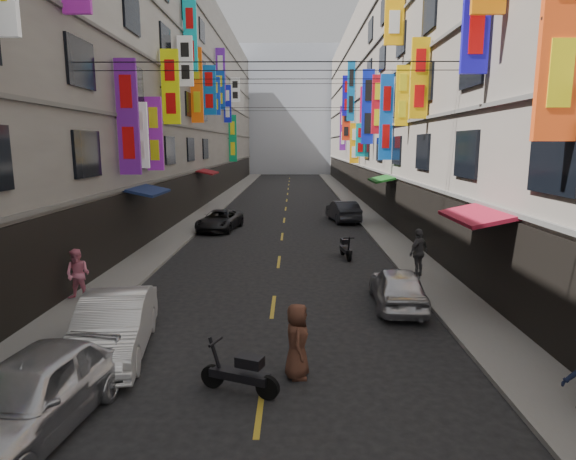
{
  "coord_description": "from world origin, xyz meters",
  "views": [
    {
      "loc": [
        0.66,
        3.2,
        5.14
      ],
      "look_at": [
        0.56,
        11.32,
        3.7
      ],
      "focal_mm": 30.0,
      "sensor_mm": 36.0,
      "label": 1
    }
  ],
  "objects_px": {
    "pedestrian_lfar": "(78,274)",
    "car_right_mid": "(398,287)",
    "car_left_near": "(32,394)",
    "car_left_far": "(220,220)",
    "car_left_mid": "(114,326)",
    "pedestrian_rfar": "(418,252)",
    "pedestrian_crossing": "(297,341)",
    "car_right_far": "(343,211)",
    "scooter_far_right": "(346,249)",
    "scooter_crossing": "(241,374)"
  },
  "relations": [
    {
      "from": "pedestrian_lfar",
      "to": "car_right_mid",
      "type": "bearing_deg",
      "value": 5.51
    },
    {
      "from": "car_left_near",
      "to": "car_left_far",
      "type": "height_order",
      "value": "car_left_near"
    },
    {
      "from": "car_left_near",
      "to": "car_right_mid",
      "type": "relative_size",
      "value": 1.15
    },
    {
      "from": "car_left_mid",
      "to": "car_left_near",
      "type": "bearing_deg",
      "value": -102.96
    },
    {
      "from": "car_left_near",
      "to": "car_right_mid",
      "type": "height_order",
      "value": "car_left_near"
    },
    {
      "from": "car_left_mid",
      "to": "pedestrian_rfar",
      "type": "relative_size",
      "value": 2.4
    },
    {
      "from": "car_left_far",
      "to": "pedestrian_crossing",
      "type": "distance_m",
      "value": 19.32
    },
    {
      "from": "pedestrian_lfar",
      "to": "pedestrian_crossing",
      "type": "xyz_separation_m",
      "value": [
        7.14,
        -5.07,
        -0.11
      ]
    },
    {
      "from": "car_right_mid",
      "to": "car_right_far",
      "type": "height_order",
      "value": "car_right_far"
    },
    {
      "from": "scooter_far_right",
      "to": "pedestrian_lfar",
      "type": "distance_m",
      "value": 11.46
    },
    {
      "from": "car_left_far",
      "to": "pedestrian_rfar",
      "type": "relative_size",
      "value": 2.35
    },
    {
      "from": "pedestrian_rfar",
      "to": "car_left_far",
      "type": "bearing_deg",
      "value": -91.73
    },
    {
      "from": "pedestrian_crossing",
      "to": "car_left_far",
      "type": "bearing_deg",
      "value": 12.21
    },
    {
      "from": "car_left_near",
      "to": "car_right_far",
      "type": "relative_size",
      "value": 1.02
    },
    {
      "from": "car_left_near",
      "to": "pedestrian_lfar",
      "type": "xyz_separation_m",
      "value": [
        -2.4,
        7.26,
        0.21
      ]
    },
    {
      "from": "car_left_near",
      "to": "scooter_far_right",
      "type": "bearing_deg",
      "value": 70.23
    },
    {
      "from": "pedestrian_crossing",
      "to": "scooter_far_right",
      "type": "bearing_deg",
      "value": -12.83
    },
    {
      "from": "scooter_crossing",
      "to": "car_left_far",
      "type": "distance_m",
      "value": 19.8
    },
    {
      "from": "scooter_far_right",
      "to": "car_left_mid",
      "type": "bearing_deg",
      "value": 49.69
    },
    {
      "from": "car_left_near",
      "to": "pedestrian_rfar",
      "type": "relative_size",
      "value": 2.36
    },
    {
      "from": "car_right_far",
      "to": "pedestrian_crossing",
      "type": "relative_size",
      "value": 2.52
    },
    {
      "from": "car_right_mid",
      "to": "car_right_far",
      "type": "distance_m",
      "value": 17.45
    },
    {
      "from": "car_right_far",
      "to": "scooter_far_right",
      "type": "bearing_deg",
      "value": 76.32
    },
    {
      "from": "car_left_mid",
      "to": "car_right_mid",
      "type": "distance_m",
      "value": 8.6
    },
    {
      "from": "scooter_crossing",
      "to": "car_left_far",
      "type": "bearing_deg",
      "value": 31.35
    },
    {
      "from": "scooter_crossing",
      "to": "car_left_mid",
      "type": "height_order",
      "value": "car_left_mid"
    },
    {
      "from": "car_right_far",
      "to": "car_right_mid",
      "type": "bearing_deg",
      "value": 81.39
    },
    {
      "from": "scooter_crossing",
      "to": "pedestrian_rfar",
      "type": "bearing_deg",
      "value": -12.47
    },
    {
      "from": "car_left_near",
      "to": "car_right_far",
      "type": "xyz_separation_m",
      "value": [
        8.0,
        24.47,
        -0.04
      ]
    },
    {
      "from": "car_left_far",
      "to": "pedestrian_rfar",
      "type": "xyz_separation_m",
      "value": [
        9.31,
        -10.71,
        0.45
      ]
    },
    {
      "from": "car_right_far",
      "to": "pedestrian_lfar",
      "type": "bearing_deg",
      "value": 50.26
    },
    {
      "from": "pedestrian_lfar",
      "to": "pedestrian_crossing",
      "type": "bearing_deg",
      "value": -28.55
    },
    {
      "from": "car_right_far",
      "to": "pedestrian_rfar",
      "type": "xyz_separation_m",
      "value": [
        1.47,
        -14.23,
        0.35
      ]
    },
    {
      "from": "car_left_far",
      "to": "pedestrian_lfar",
      "type": "distance_m",
      "value": 13.93
    },
    {
      "from": "car_right_far",
      "to": "pedestrian_rfar",
      "type": "bearing_deg",
      "value": 87.27
    },
    {
      "from": "car_left_far",
      "to": "pedestrian_rfar",
      "type": "bearing_deg",
      "value": -40.43
    },
    {
      "from": "scooter_crossing",
      "to": "pedestrian_crossing",
      "type": "distance_m",
      "value": 1.45
    },
    {
      "from": "car_right_mid",
      "to": "car_left_far",
      "type": "bearing_deg",
      "value": -57.25
    },
    {
      "from": "car_left_far",
      "to": "pedestrian_crossing",
      "type": "xyz_separation_m",
      "value": [
        4.59,
        -18.76,
        0.24
      ]
    },
    {
      "from": "car_right_far",
      "to": "car_left_near",
      "type": "bearing_deg",
      "value": 63.29
    },
    {
      "from": "car_left_mid",
      "to": "pedestrian_crossing",
      "type": "height_order",
      "value": "pedestrian_crossing"
    },
    {
      "from": "pedestrian_rfar",
      "to": "pedestrian_crossing",
      "type": "bearing_deg",
      "value": 16.86
    },
    {
      "from": "scooter_crossing",
      "to": "pedestrian_crossing",
      "type": "xyz_separation_m",
      "value": [
        1.18,
        0.74,
        0.41
      ]
    },
    {
      "from": "pedestrian_lfar",
      "to": "car_left_far",
      "type": "bearing_deg",
      "value": 86.3
    },
    {
      "from": "car_left_mid",
      "to": "pedestrian_lfar",
      "type": "relative_size",
      "value": 2.67
    },
    {
      "from": "scooter_crossing",
      "to": "car_left_near",
      "type": "distance_m",
      "value": 3.86
    },
    {
      "from": "scooter_far_right",
      "to": "car_left_far",
      "type": "bearing_deg",
      "value": -53.39
    },
    {
      "from": "scooter_crossing",
      "to": "pedestrian_rfar",
      "type": "relative_size",
      "value": 0.92
    },
    {
      "from": "scooter_far_right",
      "to": "pedestrian_crossing",
      "type": "xyz_separation_m",
      "value": [
        -2.31,
        -11.54,
        0.41
      ]
    },
    {
      "from": "car_right_mid",
      "to": "pedestrian_lfar",
      "type": "relative_size",
      "value": 2.27
    }
  ]
}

